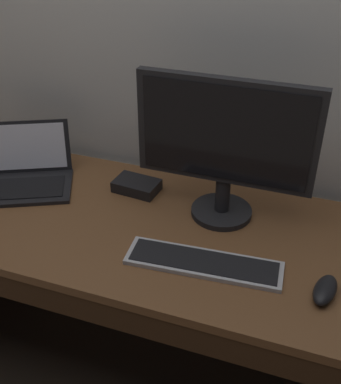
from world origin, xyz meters
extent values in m
plane|color=#382D23|center=(0.00, 0.00, 0.00)|extent=(14.00, 14.00, 0.00)
cube|color=brown|center=(0.00, 0.00, 0.72)|extent=(1.72, 0.68, 0.03)
cube|color=#3D2716|center=(0.00, -0.32, 0.66)|extent=(1.66, 0.02, 0.09)
cube|color=black|center=(-0.48, 0.04, 0.74)|extent=(0.39, 0.34, 0.01)
cube|color=black|center=(-0.47, 0.03, 0.75)|extent=(0.31, 0.24, 0.00)
cube|color=black|center=(-0.53, 0.16, 0.84)|extent=(0.31, 0.19, 0.19)
cube|color=silver|center=(-0.53, 0.16, 0.84)|extent=(0.28, 0.16, 0.16)
cylinder|color=black|center=(0.22, 0.13, 0.75)|extent=(0.20, 0.20, 0.02)
cylinder|color=black|center=(0.22, 0.13, 0.82)|extent=(0.05, 0.05, 0.12)
cube|color=black|center=(0.22, 0.12, 1.04)|extent=(0.55, 0.03, 0.33)
cube|color=black|center=(0.22, 0.10, 1.04)|extent=(0.50, 0.00, 0.30)
cube|color=#BCBCC1|center=(0.23, -0.13, 0.74)|extent=(0.46, 0.15, 0.01)
cube|color=black|center=(0.23, -0.13, 0.75)|extent=(0.43, 0.13, 0.00)
ellipsoid|color=black|center=(0.57, -0.14, 0.76)|extent=(0.08, 0.13, 0.04)
cube|color=black|center=(-0.10, 0.17, 0.76)|extent=(0.17, 0.11, 0.04)
camera|label=1|loc=(0.49, -1.15, 1.67)|focal=45.03mm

